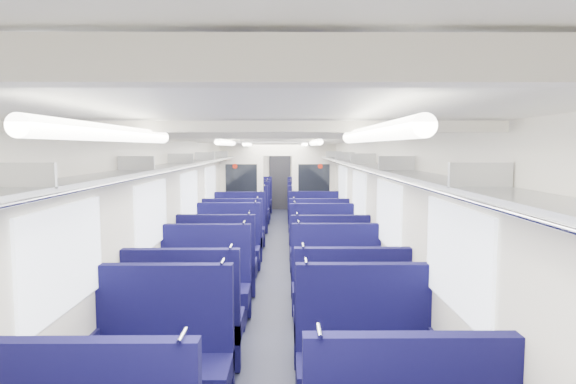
{
  "coord_description": "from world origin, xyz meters",
  "views": [
    {
      "loc": [
        0.17,
        -8.65,
        2.2
      ],
      "look_at": [
        0.25,
        3.14,
        1.14
      ],
      "focal_mm": 30.95,
      "sensor_mm": 36.0,
      "label": 1
    }
  ],
  "objects_px": {
    "seat_23": "(308,211)",
    "seat_20": "(246,218)",
    "seat_11": "(337,291)",
    "seat_21": "(310,218)",
    "seat_16": "(233,241)",
    "seat_22": "(249,212)",
    "seat_8": "(185,328)",
    "seat_10": "(205,293)",
    "seat_25": "(306,207)",
    "seat_27": "(305,203)",
    "seat_12": "(218,269)",
    "seat_26": "(255,202)",
    "seat_19": "(315,230)",
    "seat_24": "(252,207)",
    "seat_6": "(162,370)",
    "seat_7": "(365,369)",
    "end_door": "(280,181)",
    "seat_18": "(239,231)",
    "seat_17": "(319,241)",
    "seat_14": "(227,252)",
    "seat_15": "(323,253)",
    "bulkhead": "(278,188)",
    "seat_13": "(329,270)",
    "seat_9": "(350,326)"
  },
  "relations": [
    {
      "from": "seat_16",
      "to": "seat_17",
      "type": "xyz_separation_m",
      "value": [
        1.66,
        0.0,
        0.0
      ]
    },
    {
      "from": "seat_16",
      "to": "seat_27",
      "type": "bearing_deg",
      "value": 75.95
    },
    {
      "from": "end_door",
      "to": "seat_18",
      "type": "xyz_separation_m",
      "value": [
        -0.83,
        -6.93,
        -0.61
      ]
    },
    {
      "from": "seat_16",
      "to": "seat_21",
      "type": "distance_m",
      "value": 3.61
    },
    {
      "from": "seat_16",
      "to": "seat_14",
      "type": "bearing_deg",
      "value": -90.0
    },
    {
      "from": "seat_8",
      "to": "seat_19",
      "type": "height_order",
      "value": "same"
    },
    {
      "from": "seat_6",
      "to": "seat_14",
      "type": "xyz_separation_m",
      "value": [
        0.0,
        4.61,
        0.0
      ]
    },
    {
      "from": "seat_6",
      "to": "seat_26",
      "type": "xyz_separation_m",
      "value": [
        0.0,
        12.44,
        0.0
      ]
    },
    {
      "from": "bulkhead",
      "to": "seat_12",
      "type": "xyz_separation_m",
      "value": [
        -0.83,
        -4.69,
        -0.84
      ]
    },
    {
      "from": "seat_12",
      "to": "seat_23",
      "type": "height_order",
      "value": "same"
    },
    {
      "from": "seat_7",
      "to": "seat_6",
      "type": "bearing_deg",
      "value": -179.6
    },
    {
      "from": "seat_11",
      "to": "seat_25",
      "type": "distance_m",
      "value": 9.0
    },
    {
      "from": "seat_13",
      "to": "seat_26",
      "type": "height_order",
      "value": "same"
    },
    {
      "from": "seat_23",
      "to": "seat_20",
      "type": "bearing_deg",
      "value": -141.93
    },
    {
      "from": "seat_12",
      "to": "seat_26",
      "type": "distance_m",
      "value": 9.07
    },
    {
      "from": "seat_19",
      "to": "seat_13",
      "type": "bearing_deg",
      "value": -90.0
    },
    {
      "from": "seat_9",
      "to": "seat_23",
      "type": "relative_size",
      "value": 1.0
    },
    {
      "from": "end_door",
      "to": "seat_25",
      "type": "distance_m",
      "value": 2.68
    },
    {
      "from": "seat_26",
      "to": "end_door",
      "type": "bearing_deg",
      "value": 56.16
    },
    {
      "from": "seat_7",
      "to": "seat_23",
      "type": "distance_m",
      "value": 10.05
    },
    {
      "from": "seat_9",
      "to": "seat_27",
      "type": "relative_size",
      "value": 1.0
    },
    {
      "from": "seat_20",
      "to": "seat_6",
      "type": "bearing_deg",
      "value": -90.0
    },
    {
      "from": "seat_21",
      "to": "seat_22",
      "type": "bearing_deg",
      "value": 144.12
    },
    {
      "from": "seat_20",
      "to": "seat_27",
      "type": "bearing_deg",
      "value": 64.57
    },
    {
      "from": "seat_12",
      "to": "seat_27",
      "type": "bearing_deg",
      "value": 79.41
    },
    {
      "from": "seat_19",
      "to": "seat_26",
      "type": "distance_m",
      "value": 5.78
    },
    {
      "from": "seat_14",
      "to": "seat_21",
      "type": "bearing_deg",
      "value": 68.53
    },
    {
      "from": "seat_20",
      "to": "seat_25",
      "type": "height_order",
      "value": "same"
    },
    {
      "from": "seat_11",
      "to": "seat_21",
      "type": "height_order",
      "value": "same"
    },
    {
      "from": "seat_10",
      "to": "end_door",
      "type": "bearing_deg",
      "value": 85.88
    },
    {
      "from": "end_door",
      "to": "seat_17",
      "type": "bearing_deg",
      "value": -84.12
    },
    {
      "from": "end_door",
      "to": "seat_12",
      "type": "distance_m",
      "value": 10.36
    },
    {
      "from": "seat_8",
      "to": "seat_21",
      "type": "xyz_separation_m",
      "value": [
        1.66,
        7.89,
        0.0
      ]
    },
    {
      "from": "seat_8",
      "to": "seat_24",
      "type": "height_order",
      "value": "same"
    },
    {
      "from": "seat_15",
      "to": "seat_27",
      "type": "height_order",
      "value": "same"
    },
    {
      "from": "seat_15",
      "to": "seat_27",
      "type": "xyz_separation_m",
      "value": [
        0.0,
        7.77,
        0.0
      ]
    },
    {
      "from": "seat_11",
      "to": "seat_6",
      "type": "bearing_deg",
      "value": -126.96
    },
    {
      "from": "seat_20",
      "to": "seat_22",
      "type": "relative_size",
      "value": 1.0
    },
    {
      "from": "seat_11",
      "to": "seat_24",
      "type": "bearing_deg",
      "value": 100.46
    },
    {
      "from": "seat_8",
      "to": "seat_13",
      "type": "bearing_deg",
      "value": 54.93
    },
    {
      "from": "seat_24",
      "to": "seat_26",
      "type": "distance_m",
      "value": 1.25
    },
    {
      "from": "seat_23",
      "to": "seat_24",
      "type": "distance_m",
      "value": 2.01
    },
    {
      "from": "seat_18",
      "to": "seat_27",
      "type": "xyz_separation_m",
      "value": [
        1.66,
        5.5,
        0.0
      ]
    },
    {
      "from": "bulkhead",
      "to": "seat_16",
      "type": "distance_m",
      "value": 2.72
    },
    {
      "from": "seat_17",
      "to": "seat_27",
      "type": "bearing_deg",
      "value": 90.0
    },
    {
      "from": "seat_8",
      "to": "seat_10",
      "type": "xyz_separation_m",
      "value": [
        0.0,
        1.22,
        0.0
      ]
    },
    {
      "from": "seat_25",
      "to": "seat_6",
      "type": "bearing_deg",
      "value": -98.42
    },
    {
      "from": "seat_16",
      "to": "seat_18",
      "type": "relative_size",
      "value": 1.0
    },
    {
      "from": "seat_25",
      "to": "seat_26",
      "type": "bearing_deg",
      "value": 143.39
    },
    {
      "from": "seat_22",
      "to": "seat_24",
      "type": "distance_m",
      "value": 1.17
    }
  ]
}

